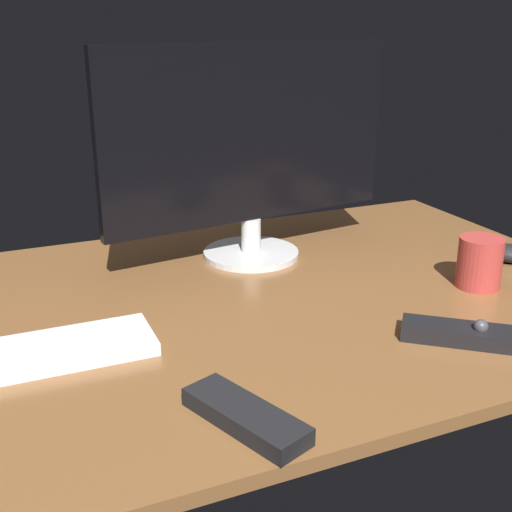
% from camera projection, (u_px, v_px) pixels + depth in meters
% --- Properties ---
extents(desk, '(1.40, 0.84, 0.02)m').
position_uv_depth(desk, '(222.00, 309.00, 1.09)').
color(desk, brown).
rests_on(desk, ground).
extents(monitor, '(0.60, 0.19, 0.41)m').
position_uv_depth(monitor, '(251.00, 147.00, 1.23)').
color(monitor, silver).
rests_on(monitor, desk).
extents(keyboard, '(0.36, 0.11, 0.02)m').
position_uv_depth(keyboard, '(22.00, 357.00, 0.89)').
color(keyboard, silver).
rests_on(keyboard, desk).
extents(computer_mouse, '(0.11, 0.11, 0.03)m').
position_uv_depth(computer_mouse, '(512.00, 253.00, 1.27)').
color(computer_mouse, black).
rests_on(computer_mouse, desk).
extents(media_remote, '(0.16, 0.15, 0.04)m').
position_uv_depth(media_remote, '(460.00, 333.00, 0.95)').
color(media_remote, black).
rests_on(media_remote, desk).
extents(tv_remote, '(0.11, 0.18, 0.02)m').
position_uv_depth(tv_remote, '(245.00, 416.00, 0.76)').
color(tv_remote, black).
rests_on(tv_remote, desk).
extents(coffee_mug, '(0.08, 0.08, 0.09)m').
position_uv_depth(coffee_mug, '(480.00, 262.00, 1.14)').
color(coffee_mug, '#B23833').
rests_on(coffee_mug, desk).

